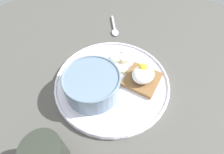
% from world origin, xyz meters
% --- Properties ---
extents(ground_plane, '(1.20, 1.20, 0.02)m').
position_xyz_m(ground_plane, '(0.00, 0.00, 0.01)').
color(ground_plane, '#474643').
rests_on(ground_plane, ground).
extents(plate, '(0.31, 0.31, 0.02)m').
position_xyz_m(plate, '(0.00, 0.00, 0.03)').
color(plate, white).
rests_on(plate, ground_plane).
extents(oatmeal_bowl, '(0.14, 0.14, 0.06)m').
position_xyz_m(oatmeal_bowl, '(0.06, -0.02, 0.06)').
color(oatmeal_bowl, slate).
rests_on(oatmeal_bowl, plate).
extents(toast_slice, '(0.10, 0.10, 0.01)m').
position_xyz_m(toast_slice, '(-0.06, 0.06, 0.04)').
color(toast_slice, brown).
rests_on(toast_slice, plate).
extents(poached_egg, '(0.07, 0.07, 0.04)m').
position_xyz_m(poached_egg, '(-0.06, 0.06, 0.06)').
color(poached_egg, white).
rests_on(poached_egg, toast_slice).
extents(banana_slice_front, '(0.04, 0.04, 0.01)m').
position_xyz_m(banana_slice_front, '(-0.08, -0.03, 0.04)').
color(banana_slice_front, beige).
rests_on(banana_slice_front, plate).
extents(banana_slice_left, '(0.04, 0.04, 0.01)m').
position_xyz_m(banana_slice_left, '(-0.05, -0.01, 0.04)').
color(banana_slice_left, beige).
rests_on(banana_slice_left, plate).
extents(banana_slice_back, '(0.04, 0.04, 0.01)m').
position_xyz_m(banana_slice_back, '(-0.11, -0.04, 0.03)').
color(banana_slice_back, '#FAE8C1').
rests_on(banana_slice_back, plate).
extents(banana_slice_right, '(0.04, 0.04, 0.01)m').
position_xyz_m(banana_slice_right, '(-0.07, -0.05, 0.04)').
color(banana_slice_right, beige).
rests_on(banana_slice_right, plate).
extents(spoon, '(0.09, 0.10, 0.01)m').
position_xyz_m(spoon, '(-0.18, -0.16, 0.02)').
color(spoon, silver).
rests_on(spoon, ground_plane).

